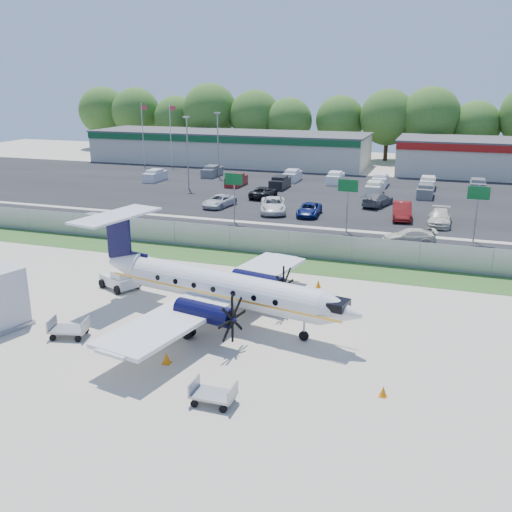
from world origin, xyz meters
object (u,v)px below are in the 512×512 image
(baggage_cart_far, at_px, (213,394))
(pushback_tug, at_px, (120,279))
(baggage_cart_near, at_px, (69,329))
(aircraft, at_px, (218,286))

(baggage_cart_far, bearing_deg, pushback_tug, 135.67)
(baggage_cart_near, bearing_deg, aircraft, 34.76)
(aircraft, height_order, baggage_cart_near, aircraft)
(pushback_tug, bearing_deg, baggage_cart_far, -44.33)
(aircraft, xyz_separation_m, baggage_cart_far, (3.18, -8.38, -1.63))
(aircraft, distance_m, baggage_cart_far, 9.11)
(pushback_tug, xyz_separation_m, baggage_cart_far, (11.42, -11.16, -0.18))
(baggage_cart_far, bearing_deg, baggage_cart_near, 159.96)
(pushback_tug, distance_m, baggage_cart_far, 15.97)
(pushback_tug, xyz_separation_m, baggage_cart_near, (1.43, -7.51, -0.16))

